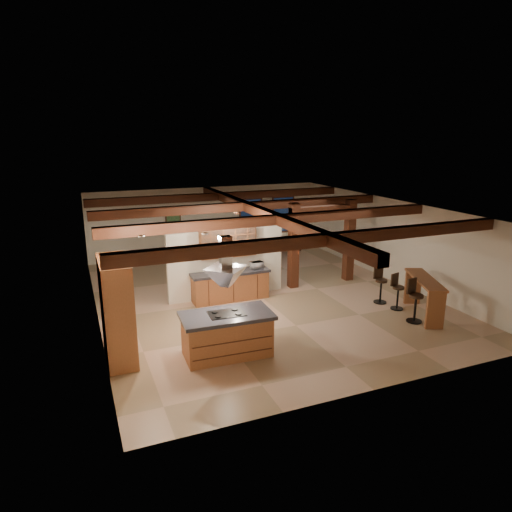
{
  "coord_description": "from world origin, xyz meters",
  "views": [
    {
      "loc": [
        -5.41,
        -12.8,
        5.11
      ],
      "look_at": [
        0.03,
        0.5,
        1.24
      ],
      "focal_mm": 32.0,
      "sensor_mm": 36.0,
      "label": 1
    }
  ],
  "objects_px": {
    "kitchen_island": "(227,334)",
    "bar_counter": "(424,291)",
    "dining_table": "(220,268)",
    "sofa": "(278,243)"
  },
  "relations": [
    {
      "from": "dining_table",
      "to": "kitchen_island",
      "type": "bearing_deg",
      "value": -106.52
    },
    {
      "from": "dining_table",
      "to": "sofa",
      "type": "relative_size",
      "value": 0.94
    },
    {
      "from": "dining_table",
      "to": "bar_counter",
      "type": "distance_m",
      "value": 7.18
    },
    {
      "from": "kitchen_island",
      "to": "bar_counter",
      "type": "xyz_separation_m",
      "value": [
        6.02,
        0.18,
        0.22
      ]
    },
    {
      "from": "kitchen_island",
      "to": "sofa",
      "type": "xyz_separation_m",
      "value": [
        5.47,
        8.88,
        -0.24
      ]
    },
    {
      "from": "bar_counter",
      "to": "kitchen_island",
      "type": "bearing_deg",
      "value": -178.27
    },
    {
      "from": "kitchen_island",
      "to": "bar_counter",
      "type": "distance_m",
      "value": 6.03
    },
    {
      "from": "bar_counter",
      "to": "dining_table",
      "type": "bearing_deg",
      "value": 126.65
    },
    {
      "from": "kitchen_island",
      "to": "bar_counter",
      "type": "height_order",
      "value": "bar_counter"
    },
    {
      "from": "kitchen_island",
      "to": "dining_table",
      "type": "height_order",
      "value": "kitchen_island"
    }
  ]
}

